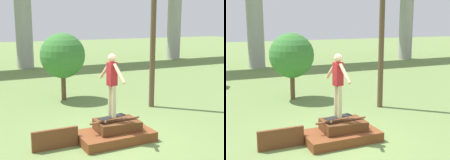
% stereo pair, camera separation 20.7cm
% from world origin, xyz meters
% --- Properties ---
extents(ground_plane, '(80.00, 80.00, 0.00)m').
position_xyz_m(ground_plane, '(0.00, 0.00, 0.00)').
color(ground_plane, olive).
extents(scrap_pile, '(2.06, 1.19, 0.61)m').
position_xyz_m(scrap_pile, '(0.03, 0.02, 0.22)').
color(scrap_pile, brown).
rests_on(scrap_pile, ground_plane).
extents(scrap_plank_loose, '(1.21, 0.09, 0.53)m').
position_xyz_m(scrap_plank_loose, '(-1.64, 0.14, 0.27)').
color(scrap_plank_loose, brown).
rests_on(scrap_plank_loose, ground_plane).
extents(skateboard, '(0.85, 0.38, 0.09)m').
position_xyz_m(skateboard, '(-0.09, 0.02, 0.68)').
color(skateboard, black).
rests_on(skateboard, scrap_pile).
extents(skater, '(0.30, 1.11, 1.71)m').
position_xyz_m(skater, '(-0.09, 0.02, 1.69)').
color(skater, '#C6B78E').
rests_on(skater, skateboard).
extents(tree_behind_right, '(1.83, 1.83, 2.75)m').
position_xyz_m(tree_behind_right, '(-0.02, 4.91, 1.82)').
color(tree_behind_right, brown).
rests_on(tree_behind_right, ground_plane).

